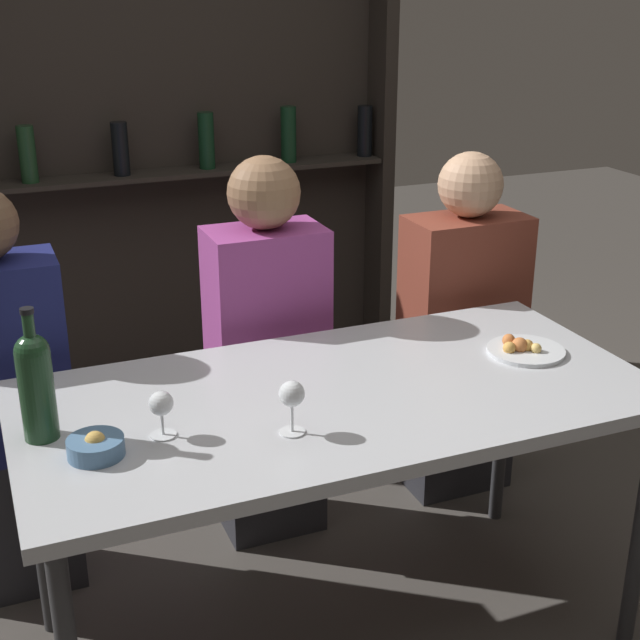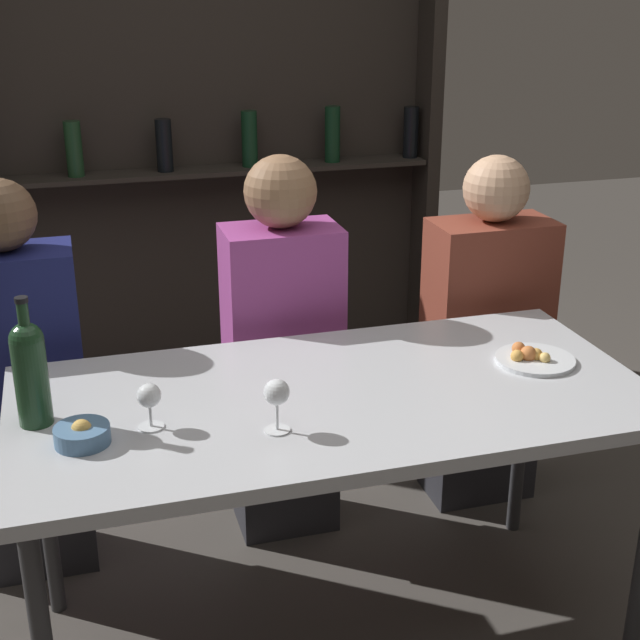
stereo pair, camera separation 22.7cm
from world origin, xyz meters
TOP-DOWN VIEW (x-y plane):
  - ground_plane at (0.00, 0.00)m, footprint 10.00×10.00m
  - dining_table at (0.00, 0.00)m, footprint 1.59×0.78m
  - wine_rack_wall at (-0.00, 1.88)m, footprint 2.06×0.21m
  - wine_bottle at (-0.71, 0.03)m, footprint 0.08×0.08m
  - wine_glass_0 at (-0.46, -0.06)m, footprint 0.06×0.06m
  - wine_glass_1 at (-0.18, -0.16)m, footprint 0.06×0.06m
  - food_plate_0 at (0.57, 0.03)m, footprint 0.21×0.21m
  - snack_bowl at (-0.61, -0.09)m, footprint 0.12×0.12m
  - seated_person_left at (-0.77, 0.58)m, footprint 0.36×0.22m
  - seated_person_center at (0.01, 0.58)m, footprint 0.35×0.22m
  - seated_person_right at (0.71, 0.58)m, footprint 0.40×0.22m

SIDE VIEW (x-z plane):
  - ground_plane at x=0.00m, z-range 0.00..0.00m
  - seated_person_right at x=0.71m, z-range -0.03..1.17m
  - seated_person_left at x=-0.77m, z-range -0.03..1.19m
  - seated_person_center at x=0.01m, z-range -0.02..1.22m
  - dining_table at x=0.00m, z-range 0.32..1.07m
  - food_plate_0 at x=0.57m, z-range 0.74..0.79m
  - snack_bowl at x=-0.61m, z-range 0.75..0.81m
  - wine_glass_0 at x=-0.46m, z-range 0.78..0.89m
  - wine_glass_1 at x=-0.18m, z-range 0.78..0.91m
  - wine_bottle at x=-0.71m, z-range 0.74..1.05m
  - wine_rack_wall at x=0.00m, z-range 0.01..2.30m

